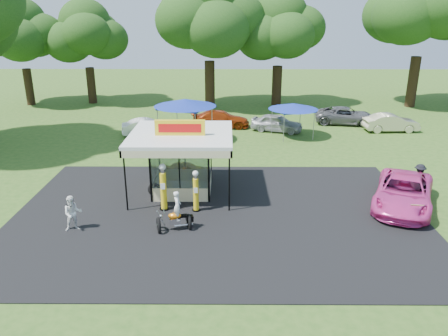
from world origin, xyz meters
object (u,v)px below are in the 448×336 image
at_px(gas_pump_left, 163,188).
at_px(tent_east, 293,107).
at_px(tent_west, 185,103).
at_px(motorcycle, 176,215).
at_px(bg_car_b, 221,119).
at_px(gas_station_kiosk, 182,161).
at_px(spectator_west, 73,213).
at_px(pink_sedan, 404,192).
at_px(bg_car_a, 148,127).
at_px(a_frame_sign, 415,213).
at_px(bg_car_c, 277,123).
at_px(bg_car_e, 391,123).
at_px(bg_car_d, 346,116).
at_px(gas_pump_right, 196,192).
at_px(kiosk_car, 186,170).
at_px(spectator_east_a, 419,179).

xyz_separation_m(gas_pump_left, tent_east, (8.33, 13.74, 1.26)).
bearing_deg(tent_west, motorcycle, -86.64).
bearing_deg(bg_car_b, tent_west, 150.25).
bearing_deg(gas_station_kiosk, spectator_west, -134.53).
relative_size(pink_sedan, bg_car_a, 1.42).
bearing_deg(tent_west, a_frame_sign, -49.10).
bearing_deg(tent_east, bg_car_c, 121.47).
xyz_separation_m(bg_car_b, bg_car_e, (14.19, -1.28, 0.02)).
bearing_deg(bg_car_e, a_frame_sign, 161.43).
bearing_deg(bg_car_d, gas_pump_right, 156.56).
bearing_deg(motorcycle, gas_pump_right, 54.19).
height_order(bg_car_b, tent_east, tent_east).
relative_size(kiosk_car, pink_sedan, 0.49).
bearing_deg(bg_car_d, bg_car_e, -119.23).
distance_m(spectator_west, spectator_east_a, 18.00).
bearing_deg(gas_pump_right, kiosk_car, 100.71).
relative_size(bg_car_b, bg_car_d, 0.92).
height_order(gas_pump_left, bg_car_d, gas_pump_left).
relative_size(bg_car_d, bg_car_e, 1.20).
relative_size(a_frame_sign, spectator_east_a, 0.62).
xyz_separation_m(bg_car_c, tent_east, (1.03, -1.68, 1.73)).
bearing_deg(tent_east, bg_car_b, 152.17).
distance_m(bg_car_c, bg_car_d, 6.92).
distance_m(bg_car_a, bg_car_c, 10.62).
relative_size(gas_station_kiosk, a_frame_sign, 5.14).
relative_size(pink_sedan, bg_car_b, 1.18).
xyz_separation_m(kiosk_car, bg_car_e, (16.09, 10.84, 0.26)).
height_order(bg_car_e, tent_west, tent_west).
xyz_separation_m(pink_sedan, bg_car_e, (4.68, 15.02, -0.07)).
distance_m(bg_car_b, bg_car_d, 11.17).
bearing_deg(kiosk_car, bg_car_c, -31.43).
xyz_separation_m(a_frame_sign, spectator_east_a, (1.65, 3.63, 0.31)).
bearing_deg(pink_sedan, spectator_west, -146.51).
height_order(gas_pump_left, tent_east, tent_east).
height_order(gas_pump_right, a_frame_sign, gas_pump_right).
bearing_deg(bg_car_e, gas_pump_left, 130.05).
xyz_separation_m(gas_pump_right, tent_east, (6.71, 13.87, 1.41)).
bearing_deg(bg_car_c, bg_car_a, 116.16).
xyz_separation_m(bg_car_d, bg_car_e, (3.09, -2.54, -0.01)).
height_order(a_frame_sign, tent_east, tent_east).
bearing_deg(gas_station_kiosk, pink_sedan, -9.83).
bearing_deg(kiosk_car, bg_car_b, -8.89).
bearing_deg(motorcycle, a_frame_sign, -11.12).
relative_size(a_frame_sign, tent_west, 0.22).
distance_m(a_frame_sign, pink_sedan, 1.86).
xyz_separation_m(kiosk_car, tent_east, (7.61, 9.10, 1.97)).
bearing_deg(gas_station_kiosk, bg_car_e, 39.03).
bearing_deg(spectator_west, gas_pump_right, -0.88).
relative_size(motorcycle, bg_car_c, 0.47).
xyz_separation_m(motorcycle, kiosk_car, (-0.14, 6.77, -0.29)).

